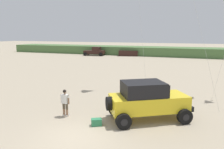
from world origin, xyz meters
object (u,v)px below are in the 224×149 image
object	(u,v)px
jeep	(147,100)
cooler_box	(96,122)
distant_pickup	(95,51)
person_watching	(65,101)
distant_sedan	(128,53)

from	to	relation	value
jeep	cooler_box	xyz separation A→B (m)	(-2.39, -1.84, -1.01)
cooler_box	distant_pickup	xyz separation A→B (m)	(-16.74, 35.51, 0.75)
person_watching	cooler_box	bearing A→B (deg)	-14.43
cooler_box	distant_sedan	world-z (taller)	distant_sedan
person_watching	distant_pickup	bearing A→B (deg)	112.42
person_watching	distant_pickup	xyz separation A→B (m)	(-14.40, 34.91, 0.00)
jeep	distant_pickup	world-z (taller)	jeep
jeep	distant_sedan	size ratio (longest dim) A/B	1.18
person_watching	distant_sedan	size ratio (longest dim) A/B	0.40
distant_pickup	distant_sedan	xyz separation A→B (m)	(7.34, 1.85, -0.34)
cooler_box	distant_pickup	size ratio (longest dim) A/B	0.12
jeep	cooler_box	size ratio (longest dim) A/B	8.85
distant_pickup	person_watching	bearing A→B (deg)	-67.58
distant_sedan	person_watching	bearing A→B (deg)	-92.94
distant_pickup	jeep	bearing A→B (deg)	-60.39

